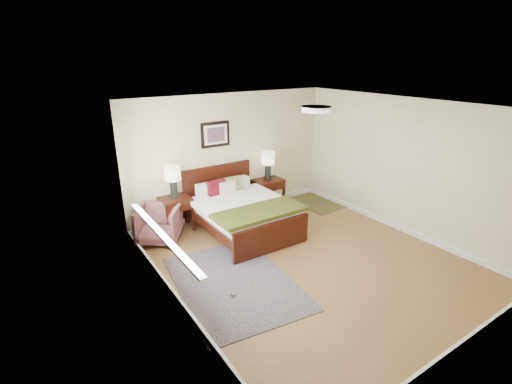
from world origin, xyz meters
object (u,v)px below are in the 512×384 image
lamp_left (173,177)px  lamp_right (268,161)px  bed (241,207)px  nightstand_left (176,204)px  armchair (159,224)px  nightstand_right (268,190)px  rug_persian (234,282)px

lamp_left → lamp_right: 2.15m
lamp_left → lamp_right: size_ratio=1.00×
bed → nightstand_left: size_ratio=3.00×
armchair → lamp_right: bearing=41.6°
nightstand_left → nightstand_right: size_ratio=1.04×
nightstand_left → nightstand_right: bearing=0.2°
nightstand_left → lamp_left: 0.54m
bed → nightstand_right: 1.36m
bed → lamp_left: 1.39m
lamp_right → armchair: lamp_right is taller
nightstand_left → lamp_right: lamp_right is taller
lamp_left → lamp_right: (2.15, 0.00, -0.03)m
lamp_left → armchair: size_ratio=0.83×
bed → rug_persian: bearing=-125.1°
nightstand_left → rug_persian: (0.02, -2.15, -0.53)m
lamp_right → nightstand_right: bearing=-90.0°
lamp_left → rug_persian: 2.42m
lamp_right → rug_persian: 3.22m
nightstand_left → lamp_right: (2.15, 0.02, 0.51)m
lamp_right → lamp_left: bearing=180.0°
lamp_right → nightstand_left: bearing=-179.4°
nightstand_right → lamp_right: size_ratio=1.04×
nightstand_right → rug_persian: nightstand_right is taller
bed → armchair: size_ratio=2.71×
nightstand_left → lamp_right: bearing=0.6°
bed → lamp_left: size_ratio=3.27×
lamp_right → rug_persian: bearing=-134.6°
nightstand_left → lamp_left: lamp_left is taller
nightstand_right → rug_persian: 3.06m
armchair → nightstand_left: bearing=65.3°
nightstand_left → lamp_right: 2.21m
rug_persian → lamp_left: bearing=97.4°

